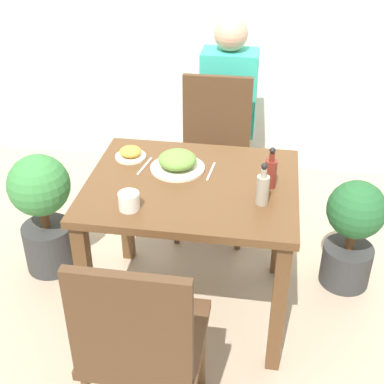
{
  "coord_description": "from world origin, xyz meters",
  "views": [
    {
      "loc": [
        0.31,
        -2.0,
        1.92
      ],
      "look_at": [
        0.0,
        0.0,
        0.67
      ],
      "focal_mm": 50.0,
      "sensor_mm": 36.0,
      "label": 1
    }
  ],
  "objects": [
    {
      "name": "ground_plane",
      "position": [
        0.0,
        0.0,
        0.0
      ],
      "size": [
        16.0,
        16.0,
        0.0
      ],
      "primitive_type": "plane",
      "color": "tan"
    },
    {
      "name": "dining_table",
      "position": [
        0.0,
        0.0,
        0.6
      ],
      "size": [
        0.93,
        0.76,
        0.72
      ],
      "color": "brown",
      "rests_on": "ground_plane"
    },
    {
      "name": "chair_near",
      "position": [
        -0.06,
        -0.74,
        0.51
      ],
      "size": [
        0.42,
        0.42,
        0.91
      ],
      "rotation": [
        0.0,
        0.0,
        3.14
      ],
      "color": "#4C331E",
      "rests_on": "ground_plane"
    },
    {
      "name": "chair_far",
      "position": [
        0.01,
        0.75,
        0.51
      ],
      "size": [
        0.42,
        0.42,
        0.91
      ],
      "color": "#4C331E",
      "rests_on": "ground_plane"
    },
    {
      "name": "food_plate",
      "position": [
        -0.08,
        0.11,
        0.76
      ],
      "size": [
        0.25,
        0.25,
        0.09
      ],
      "color": "beige",
      "rests_on": "dining_table"
    },
    {
      "name": "side_plate",
      "position": [
        -0.32,
        0.18,
        0.75
      ],
      "size": [
        0.15,
        0.15,
        0.06
      ],
      "color": "beige",
      "rests_on": "dining_table"
    },
    {
      "name": "drink_cup",
      "position": [
        -0.22,
        -0.25,
        0.76
      ],
      "size": [
        0.09,
        0.09,
        0.07
      ],
      "color": "silver",
      "rests_on": "dining_table"
    },
    {
      "name": "sauce_bottle",
      "position": [
        0.34,
        0.02,
        0.79
      ],
      "size": [
        0.05,
        0.05,
        0.19
      ],
      "color": "maroon",
      "rests_on": "dining_table"
    },
    {
      "name": "condiment_bottle",
      "position": [
        0.31,
        -0.12,
        0.79
      ],
      "size": [
        0.05,
        0.05,
        0.19
      ],
      "color": "gray",
      "rests_on": "dining_table"
    },
    {
      "name": "fork_utensil",
      "position": [
        -0.24,
        0.11,
        0.72
      ],
      "size": [
        0.04,
        0.16,
        0.0
      ],
      "rotation": [
        0.0,
        0.0,
        1.4
      ],
      "color": "silver",
      "rests_on": "dining_table"
    },
    {
      "name": "spoon_utensil",
      "position": [
        0.07,
        0.11,
        0.72
      ],
      "size": [
        0.02,
        0.16,
        0.0
      ],
      "rotation": [
        0.0,
        0.0,
        1.48
      ],
      "color": "silver",
      "rests_on": "dining_table"
    },
    {
      "name": "potted_plant_left",
      "position": [
        -0.82,
        0.18,
        0.38
      ],
      "size": [
        0.32,
        0.32,
        0.68
      ],
      "color": "#333333",
      "rests_on": "ground_plane"
    },
    {
      "name": "potted_plant_right",
      "position": [
        0.78,
        0.3,
        0.33
      ],
      "size": [
        0.29,
        0.29,
        0.61
      ],
      "color": "#333333",
      "rests_on": "ground_plane"
    },
    {
      "name": "person_figure",
      "position": [
        0.05,
        1.13,
        0.58
      ],
      "size": [
        0.34,
        0.22,
        1.17
      ],
      "color": "#2D3347",
      "rests_on": "ground_plane"
    }
  ]
}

